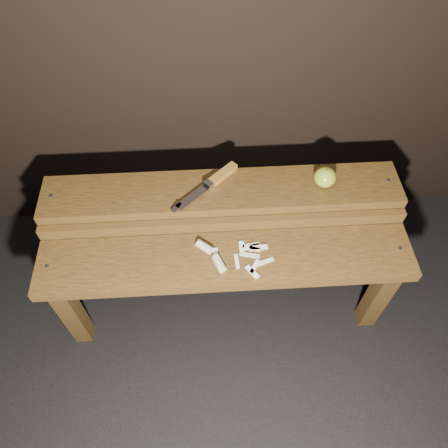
{
  "coord_description": "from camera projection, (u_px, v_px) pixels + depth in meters",
  "views": [
    {
      "loc": [
        -0.05,
        -0.78,
        1.6
      ],
      "look_at": [
        0.0,
        0.06,
        0.45
      ],
      "focal_mm": 35.0,
      "sensor_mm": 36.0,
      "label": 1
    }
  ],
  "objects": [
    {
      "name": "apple_scraps",
      "position": [
        226.0,
        255.0,
        1.38
      ],
      "size": [
        0.25,
        0.15,
        0.03
      ],
      "color": "beige",
      "rests_on": "bench_front_tier"
    },
    {
      "name": "knife",
      "position": [
        215.0,
        180.0,
        1.45
      ],
      "size": [
        0.22,
        0.21,
        0.03
      ],
      "color": "brown",
      "rests_on": "bench_rear_tier"
    },
    {
      "name": "bench_front_tier",
      "position": [
        226.0,
        271.0,
        1.43
      ],
      "size": [
        1.2,
        0.2,
        0.42
      ],
      "color": "#35220D",
      "rests_on": "ground"
    },
    {
      "name": "apple",
      "position": [
        325.0,
        177.0,
        1.43
      ],
      "size": [
        0.07,
        0.07,
        0.08
      ],
      "color": "olive",
      "rests_on": "bench_rear_tier"
    },
    {
      "name": "bench_rear_tier",
      "position": [
        222.0,
        206.0,
        1.51
      ],
      "size": [
        1.2,
        0.21,
        0.5
      ],
      "color": "#35220D",
      "rests_on": "ground"
    },
    {
      "name": "ground",
      "position": [
        225.0,
        302.0,
        1.75
      ],
      "size": [
        60.0,
        60.0,
        0.0
      ],
      "primitive_type": "plane",
      "color": "black"
    }
  ]
}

